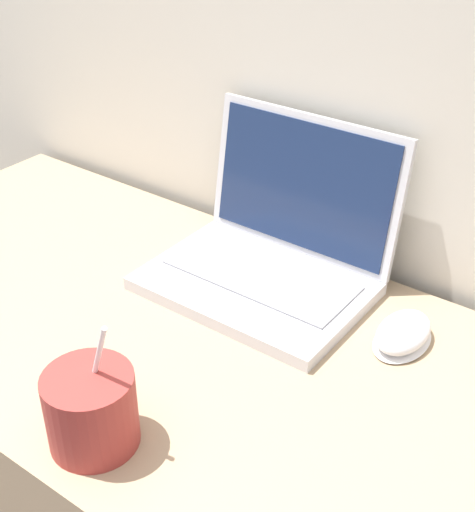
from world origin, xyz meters
TOP-DOWN VIEW (x-y plane):
  - desk at (0.00, 0.29)m, footprint 1.33×0.57m
  - laptop at (-0.01, 0.47)m, footprint 0.32×0.26m
  - drink_cup at (0.02, 0.08)m, footprint 0.10×0.10m
  - computer_mouse at (0.22, 0.45)m, footprint 0.07×0.11m

SIDE VIEW (x-z plane):
  - desk at x=0.00m, z-range 0.00..0.70m
  - computer_mouse at x=0.22m, z-range 0.70..0.73m
  - drink_cup at x=0.02m, z-range 0.66..0.83m
  - laptop at x=-0.01m, z-range 0.64..0.87m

